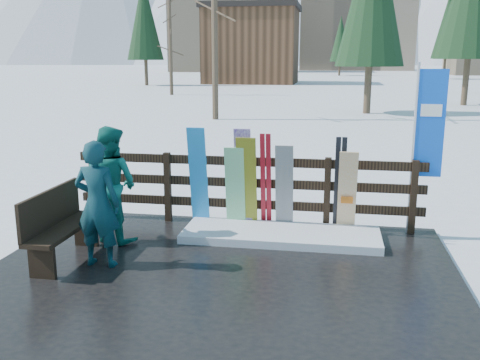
% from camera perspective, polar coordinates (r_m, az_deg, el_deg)
% --- Properties ---
extents(ground, '(700.00, 700.00, 0.00)m').
position_cam_1_polar(ground, '(6.75, -2.53, -10.98)').
color(ground, white).
rests_on(ground, ground).
extents(deck, '(6.00, 5.00, 0.08)m').
position_cam_1_polar(deck, '(6.74, -2.53, -10.67)').
color(deck, black).
rests_on(deck, ground).
extents(fence, '(5.60, 0.10, 1.15)m').
position_cam_1_polar(fence, '(8.57, 0.58, -0.57)').
color(fence, black).
rests_on(fence, deck).
extents(snow_patch, '(2.93, 1.00, 0.12)m').
position_cam_1_polar(snow_patch, '(8.09, 4.38, -5.86)').
color(snow_patch, white).
rests_on(snow_patch, deck).
extents(bench, '(0.41, 1.50, 0.97)m').
position_cam_1_polar(bench, '(7.48, -18.74, -4.41)').
color(bench, black).
rests_on(bench, deck).
extents(snowboard_0, '(0.28, 0.31, 1.62)m').
position_cam_1_polar(snowboard_0, '(8.47, -4.45, 0.28)').
color(snowboard_0, '#238FE1').
rests_on(snowboard_0, deck).
extents(snowboard_1, '(0.31, 0.25, 1.32)m').
position_cam_1_polar(snowboard_1, '(8.38, -0.53, -0.86)').
color(snowboard_1, silver).
rests_on(snowboard_1, deck).
extents(snowboard_2, '(0.30, 0.30, 1.48)m').
position_cam_1_polar(snowboard_2, '(8.33, 0.74, -0.38)').
color(snowboard_2, yellow).
rests_on(snowboard_2, deck).
extents(snowboard_3, '(0.26, 0.30, 1.62)m').
position_cam_1_polar(snowboard_3, '(8.33, 0.35, 0.08)').
color(snowboard_3, silver).
rests_on(snowboard_3, deck).
extents(snowboard_4, '(0.27, 0.31, 1.38)m').
position_cam_1_polar(snowboard_4, '(8.27, 4.74, -0.88)').
color(snowboard_4, black).
rests_on(snowboard_4, deck).
extents(snowboard_5, '(0.28, 0.35, 1.32)m').
position_cam_1_polar(snowboard_5, '(8.25, 11.36, -1.36)').
color(snowboard_5, silver).
rests_on(snowboard_5, deck).
extents(ski_pair_a, '(0.16, 0.30, 1.54)m').
position_cam_1_polar(ski_pair_a, '(8.35, 2.77, -0.15)').
color(ski_pair_a, '#AC1520').
rests_on(ski_pair_a, deck).
extents(ski_pair_b, '(0.17, 0.27, 1.52)m').
position_cam_1_polar(ski_pair_b, '(8.30, 10.58, -0.54)').
color(ski_pair_b, black).
rests_on(ski_pair_b, deck).
extents(rental_flag, '(0.45, 0.04, 2.60)m').
position_cam_1_polar(rental_flag, '(8.45, 19.23, 5.05)').
color(rental_flag, silver).
rests_on(rental_flag, deck).
extents(person_front, '(0.61, 0.41, 1.65)m').
position_cam_1_polar(person_front, '(7.08, -14.95, -2.49)').
color(person_front, '#0E4A43').
rests_on(person_front, deck).
extents(person_back, '(1.00, 0.89, 1.71)m').
position_cam_1_polar(person_back, '(8.03, -13.58, -0.43)').
color(person_back, '#0F665B').
rests_on(person_back, deck).
extents(resort_buildings, '(73.00, 87.60, 22.60)m').
position_cam_1_polar(resort_buildings, '(121.64, 10.16, 15.96)').
color(resort_buildings, tan).
rests_on(resort_buildings, ground).
extents(trees, '(42.01, 68.77, 13.25)m').
position_cam_1_polar(trees, '(55.23, 13.68, 15.44)').
color(trees, '#382B1E').
rests_on(trees, ground).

